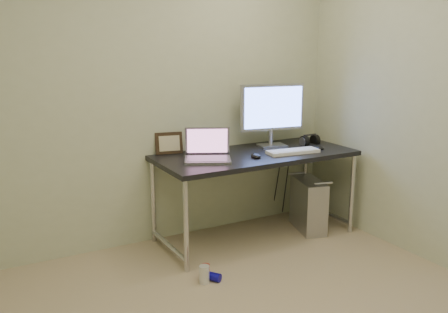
% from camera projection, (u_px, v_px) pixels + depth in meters
% --- Properties ---
extents(wall_back, '(3.50, 0.02, 2.50)m').
position_uv_depth(wall_back, '(146.00, 95.00, 4.02)').
color(wall_back, beige).
rests_on(wall_back, ground).
extents(desk, '(1.69, 0.74, 0.75)m').
position_uv_depth(desk, '(255.00, 162.00, 4.22)').
color(desk, black).
rests_on(desk, ground).
extents(tower_computer, '(0.32, 0.48, 0.49)m').
position_uv_depth(tower_computer, '(308.00, 205.00, 4.49)').
color(tower_computer, '#ADACB0').
rests_on(tower_computer, ground).
extents(cable_a, '(0.01, 0.16, 0.69)m').
position_uv_depth(cable_a, '(278.00, 177.00, 4.78)').
color(cable_a, black).
rests_on(cable_a, ground).
extents(cable_b, '(0.02, 0.11, 0.71)m').
position_uv_depth(cable_b, '(287.00, 178.00, 4.81)').
color(cable_b, black).
rests_on(cable_b, ground).
extents(can_red, '(0.08, 0.08, 0.11)m').
position_uv_depth(can_red, '(206.00, 272.00, 3.59)').
color(can_red, '#AE2B1B').
rests_on(can_red, ground).
extents(can_white, '(0.07, 0.07, 0.13)m').
position_uv_depth(can_white, '(204.00, 275.00, 3.52)').
color(can_white, silver).
rests_on(can_white, ground).
extents(can_blue, '(0.12, 0.13, 0.06)m').
position_uv_depth(can_blue, '(213.00, 277.00, 3.57)').
color(can_blue, '#100AA3').
rests_on(can_blue, ground).
extents(laptop, '(0.45, 0.42, 0.25)m').
position_uv_depth(laptop, '(208.00, 152.00, 3.97)').
color(laptop, '#B1B0B8').
rests_on(laptop, desk).
extents(monitor, '(0.59, 0.21, 0.56)m').
position_uv_depth(monitor, '(272.00, 110.00, 4.40)').
color(monitor, '#B1B0B8').
rests_on(monitor, desk).
extents(keyboard, '(0.46, 0.20, 0.03)m').
position_uv_depth(keyboard, '(293.00, 151.00, 4.21)').
color(keyboard, white).
rests_on(keyboard, desk).
extents(mouse_right, '(0.09, 0.12, 0.04)m').
position_uv_depth(mouse_right, '(319.00, 147.00, 4.36)').
color(mouse_right, black).
rests_on(mouse_right, desk).
extents(mouse_left, '(0.11, 0.14, 0.04)m').
position_uv_depth(mouse_left, '(256.00, 155.00, 4.05)').
color(mouse_left, black).
rests_on(mouse_left, desk).
extents(headphones, '(0.17, 0.11, 0.12)m').
position_uv_depth(headphones, '(310.00, 141.00, 4.56)').
color(headphones, black).
rests_on(headphones, desk).
extents(picture_frame, '(0.24, 0.11, 0.18)m').
position_uv_depth(picture_frame, '(169.00, 143.00, 4.16)').
color(picture_frame, black).
rests_on(picture_frame, desk).
extents(webcam, '(0.05, 0.04, 0.12)m').
position_uv_depth(webcam, '(197.00, 142.00, 4.24)').
color(webcam, silver).
rests_on(webcam, desk).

